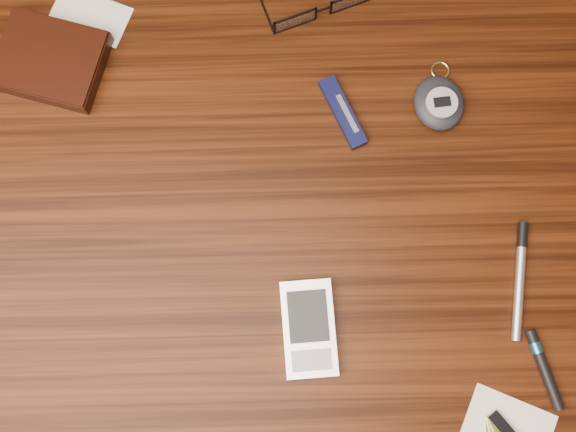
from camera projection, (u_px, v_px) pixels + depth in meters
The scene contains 10 objects.
ground at pixel (254, 303), 1.50m from camera, with size 3.80×3.80×0.00m, color #472814.
desk at pixel (229, 267), 0.86m from camera, with size 1.00×0.70×0.75m.
wallet_and_card at pixel (51, 60), 0.79m from camera, with size 0.16×0.16×0.02m.
eyeglasses at pixel (321, 6), 0.81m from camera, with size 0.15×0.16×0.03m.
gold_ring at pixel (440, 70), 0.80m from camera, with size 0.02×0.02×0.00m, color #E5C161.
pda_phone at pixel (309, 329), 0.74m from camera, with size 0.06×0.10×0.02m.
pedometer at pixel (439, 103), 0.78m from camera, with size 0.06×0.07×0.03m.
pocket_knife at pixel (343, 113), 0.79m from camera, with size 0.05×0.08×0.01m.
silver_pen at pixel (520, 271), 0.76m from camera, with size 0.03×0.13×0.01m.
black_blue_pen at pixel (543, 367), 0.74m from camera, with size 0.03×0.08×0.01m.
Camera 1 is at (0.07, -0.10, 1.51)m, focal length 45.00 mm.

